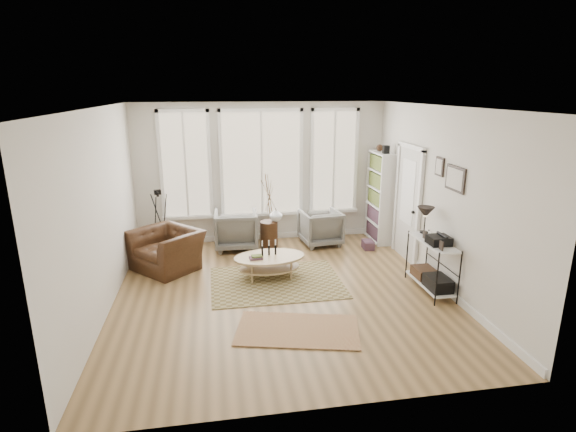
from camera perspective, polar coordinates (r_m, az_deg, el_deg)
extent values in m
plane|color=olive|center=(7.30, -0.78, -9.69)|extent=(5.50, 5.50, 0.00)
plane|color=white|center=(6.59, -0.87, 13.69)|extent=(5.50, 5.50, 0.00)
cube|color=silver|center=(9.47, -3.37, 5.50)|extent=(5.20, 0.04, 2.90)
cube|color=silver|center=(4.25, 4.89, -7.79)|extent=(5.20, 0.04, 2.90)
cube|color=silver|center=(6.92, -22.62, 0.40)|extent=(0.04, 5.50, 2.90)
cube|color=silver|center=(7.63, 18.86, 2.13)|extent=(0.04, 5.50, 2.90)
cube|color=white|center=(9.81, -3.23, -2.53)|extent=(5.10, 0.04, 0.12)
cube|color=white|center=(8.05, 17.89, -7.52)|extent=(0.03, 5.40, 0.12)
cube|color=tan|center=(9.42, -3.38, 6.67)|extent=(1.60, 0.03, 2.10)
cube|color=tan|center=(9.38, -12.88, 6.27)|extent=(0.90, 0.03, 2.10)
cube|color=tan|center=(9.71, 5.82, 6.89)|extent=(0.90, 0.03, 2.10)
cube|color=white|center=(9.40, -3.36, 6.65)|extent=(1.74, 0.06, 2.24)
cube|color=white|center=(9.36, -12.89, 6.25)|extent=(1.04, 0.06, 2.24)
cube|color=white|center=(9.69, 5.86, 6.87)|extent=(1.04, 0.06, 2.24)
cube|color=white|center=(9.61, -3.25, 0.27)|extent=(4.10, 0.12, 0.06)
cube|color=silver|center=(8.71, 14.98, 1.37)|extent=(0.04, 0.88, 2.10)
cube|color=white|center=(8.65, 14.97, 2.97)|extent=(0.01, 0.55, 1.20)
cube|color=white|center=(8.28, 16.26, 0.52)|extent=(0.06, 0.08, 2.18)
cube|color=white|center=(9.14, 13.64, 2.13)|extent=(0.06, 0.08, 2.18)
cube|color=white|center=(8.51, 15.41, 8.49)|extent=(0.06, 1.06, 0.08)
sphere|color=black|center=(8.42, 15.58, 0.47)|extent=(0.06, 0.06, 0.06)
cube|color=white|center=(9.27, 12.45, 1.76)|extent=(0.30, 0.03, 1.90)
cube|color=white|center=(10.01, 10.73, 2.89)|extent=(0.30, 0.03, 1.90)
cube|color=white|center=(9.70, 12.38, 2.38)|extent=(0.02, 0.85, 1.90)
cube|color=white|center=(9.64, 11.55, 2.35)|extent=(0.30, 0.81, 1.90)
cube|color=maroon|center=(9.64, 11.55, 2.35)|extent=(0.24, 0.75, 1.76)
cube|color=black|center=(9.28, 12.35, 8.26)|extent=(0.12, 0.10, 0.16)
sphere|color=#3D2313|center=(9.60, 11.57, 8.49)|extent=(0.14, 0.14, 0.14)
cube|color=white|center=(7.69, 17.57, -8.12)|extent=(0.37, 1.07, 0.03)
cube|color=white|center=(7.45, 18.01, -3.18)|extent=(0.37, 1.07, 0.02)
cylinder|color=black|center=(7.07, 18.39, -7.68)|extent=(0.02, 0.02, 0.85)
cylinder|color=black|center=(7.24, 20.93, -7.36)|extent=(0.02, 0.02, 0.85)
cylinder|color=black|center=(7.95, 14.88, -4.75)|extent=(0.02, 0.02, 0.85)
cylinder|color=black|center=(8.10, 17.21, -4.55)|extent=(0.02, 0.02, 0.85)
cylinder|color=black|center=(7.72, 16.88, -1.97)|extent=(0.14, 0.14, 0.02)
cylinder|color=black|center=(7.68, 16.96, -0.98)|extent=(0.02, 0.02, 0.30)
cone|color=black|center=(7.63, 17.08, 0.46)|extent=(0.28, 0.28, 0.18)
cube|color=black|center=(7.30, 18.60, -2.92)|extent=(0.32, 0.30, 0.13)
cube|color=black|center=(7.45, 18.50, -8.09)|extent=(0.32, 0.45, 0.20)
cube|color=#3D2313|center=(7.84, 16.90, -6.89)|extent=(0.32, 0.40, 0.16)
cube|color=black|center=(7.02, 18.90, -3.59)|extent=(0.02, 0.10, 0.14)
cube|color=black|center=(7.48, 16.97, -2.33)|extent=(0.02, 0.10, 0.12)
cube|color=black|center=(7.20, 20.49, 4.46)|extent=(0.03, 0.52, 0.38)
cube|color=silver|center=(7.19, 20.38, 4.46)|extent=(0.01, 0.44, 0.30)
cube|color=black|center=(7.61, 18.71, 5.96)|extent=(0.03, 0.24, 0.30)
cube|color=silver|center=(7.61, 18.61, 5.96)|extent=(0.01, 0.18, 0.24)
cube|color=brown|center=(7.66, -1.48, -8.38)|extent=(2.19, 1.65, 0.01)
cube|color=brown|center=(6.26, 1.23, -14.22)|extent=(1.80, 1.27, 0.01)
ellipsoid|color=tan|center=(7.81, -2.36, -6.56)|extent=(1.10, 0.75, 0.03)
ellipsoid|color=tan|center=(7.74, -2.38, -5.23)|extent=(1.28, 0.88, 0.04)
cylinder|color=tan|center=(7.60, -4.73, -7.25)|extent=(0.03, 0.03, 0.35)
cylinder|color=tan|center=(7.68, 0.34, -6.95)|extent=(0.03, 0.03, 0.35)
cylinder|color=tan|center=(7.95, -4.97, -6.17)|extent=(0.03, 0.03, 0.35)
cylinder|color=tan|center=(8.03, -0.13, -5.89)|extent=(0.03, 0.03, 0.35)
cylinder|color=black|center=(7.73, -3.29, -4.42)|extent=(0.03, 0.03, 0.17)
cylinder|color=black|center=(7.74, -2.44, -4.37)|extent=(0.03, 0.03, 0.17)
cylinder|color=black|center=(7.76, -1.58, -4.33)|extent=(0.03, 0.03, 0.17)
cube|color=#264A28|center=(7.61, -4.04, -5.22)|extent=(0.21, 0.15, 0.06)
imported|color=slate|center=(9.19, -6.62, -1.69)|extent=(0.88, 0.90, 0.79)
imported|color=slate|center=(9.39, 4.15, -1.45)|extent=(0.87, 0.89, 0.73)
cylinder|color=#3D2313|center=(9.24, -2.43, -2.32)|extent=(0.36, 0.36, 0.54)
imported|color=silver|center=(9.15, -1.53, 0.18)|extent=(0.32, 0.32, 0.27)
imported|color=#3D2313|center=(8.38, -15.13, -4.15)|extent=(1.47, 1.47, 0.72)
cylinder|color=black|center=(9.07, -16.22, 2.54)|extent=(0.05, 0.05, 0.05)
cube|color=black|center=(9.05, -16.25, 2.93)|extent=(0.14, 0.12, 0.09)
cylinder|color=black|center=(8.98, -16.30, 2.82)|extent=(0.05, 0.07, 0.05)
cube|color=maroon|center=(9.32, 10.11, -3.58)|extent=(0.23, 0.28, 0.17)
cube|color=maroon|center=(9.29, 10.19, -3.69)|extent=(0.22, 0.27, 0.16)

